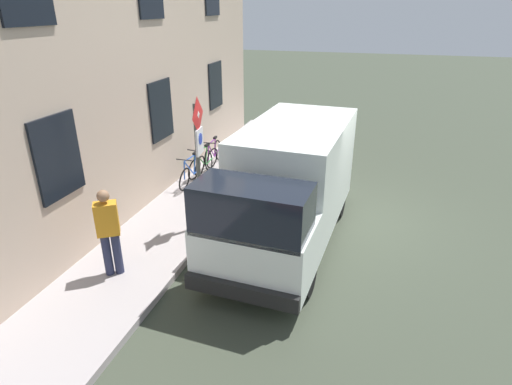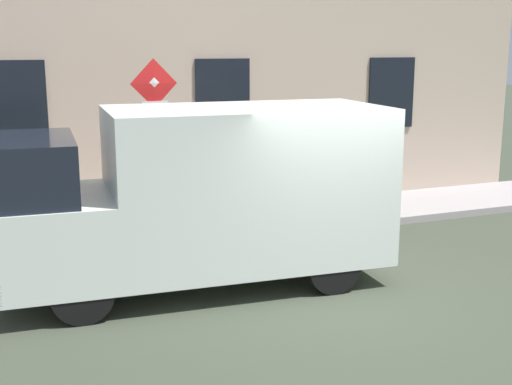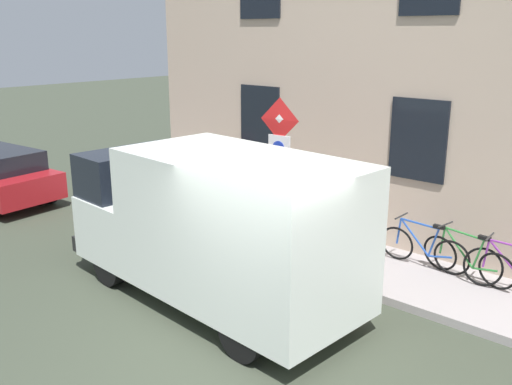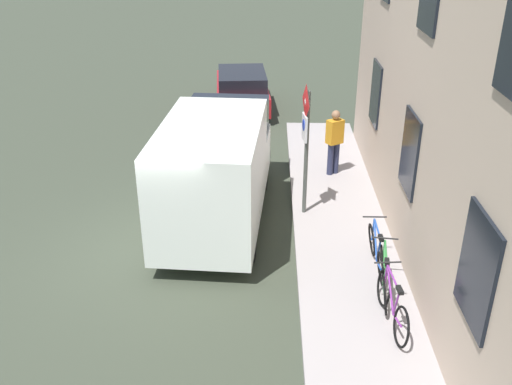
{
  "view_description": "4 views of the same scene",
  "coord_description": "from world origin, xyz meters",
  "px_view_note": "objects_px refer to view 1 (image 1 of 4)",
  "views": [
    {
      "loc": [
        -0.44,
        9.68,
        4.82
      ],
      "look_at": [
        1.93,
        1.59,
        1.07
      ],
      "focal_mm": 29.67,
      "sensor_mm": 36.0,
      "label": 1
    },
    {
      "loc": [
        -7.42,
        4.24,
        3.31
      ],
      "look_at": [
        2.11,
        0.44,
        1.06
      ],
      "focal_mm": 46.79,
      "sensor_mm": 36.0,
      "label": 2
    },
    {
      "loc": [
        -4.7,
        -4.54,
        4.25
      ],
      "look_at": [
        2.63,
        1.9,
        1.48
      ],
      "focal_mm": 39.91,
      "sensor_mm": 36.0,
      "label": 3
    },
    {
      "loc": [
        2.37,
        -9.8,
        6.3
      ],
      "look_at": [
        2.11,
        0.68,
        1.16
      ],
      "focal_mm": 40.11,
      "sensor_mm": 36.0,
      "label": 4
    }
  ],
  "objects_px": {
    "sign_post_stacked": "(199,146)",
    "bicycle_green": "(203,162)",
    "bicycle_purple": "(213,154)",
    "pedestrian": "(108,230)",
    "delivery_van": "(288,184)",
    "bicycle_blue": "(192,171)"
  },
  "relations": [
    {
      "from": "bicycle_green",
      "to": "pedestrian",
      "type": "xyz_separation_m",
      "value": [
        -0.39,
        5.27,
        0.56
      ]
    },
    {
      "from": "sign_post_stacked",
      "to": "bicycle_green",
      "type": "xyz_separation_m",
      "value": [
        1.29,
        -3.09,
        -1.56
      ]
    },
    {
      "from": "bicycle_blue",
      "to": "pedestrian",
      "type": "bearing_deg",
      "value": 4.93
    },
    {
      "from": "delivery_van",
      "to": "bicycle_blue",
      "type": "bearing_deg",
      "value": -119.16
    },
    {
      "from": "sign_post_stacked",
      "to": "bicycle_green",
      "type": "height_order",
      "value": "sign_post_stacked"
    },
    {
      "from": "bicycle_purple",
      "to": "pedestrian",
      "type": "xyz_separation_m",
      "value": [
        -0.39,
        6.08,
        0.56
      ]
    },
    {
      "from": "bicycle_green",
      "to": "pedestrian",
      "type": "relative_size",
      "value": 1.0
    },
    {
      "from": "bicycle_blue",
      "to": "sign_post_stacked",
      "type": "bearing_deg",
      "value": 29.22
    },
    {
      "from": "bicycle_purple",
      "to": "bicycle_green",
      "type": "relative_size",
      "value": 1.0
    },
    {
      "from": "sign_post_stacked",
      "to": "delivery_van",
      "type": "distance_m",
      "value": 2.07
    },
    {
      "from": "bicycle_purple",
      "to": "pedestrian",
      "type": "distance_m",
      "value": 6.11
    },
    {
      "from": "bicycle_green",
      "to": "bicycle_blue",
      "type": "bearing_deg",
      "value": 7.65
    },
    {
      "from": "delivery_van",
      "to": "bicycle_blue",
      "type": "xyz_separation_m",
      "value": [
        3.2,
        -2.06,
        -0.82
      ]
    },
    {
      "from": "bicycle_blue",
      "to": "bicycle_green",
      "type": "bearing_deg",
      "value": -179.98
    },
    {
      "from": "pedestrian",
      "to": "delivery_van",
      "type": "bearing_deg",
      "value": 98.18
    },
    {
      "from": "sign_post_stacked",
      "to": "bicycle_green",
      "type": "relative_size",
      "value": 1.67
    },
    {
      "from": "bicycle_green",
      "to": "delivery_van",
      "type": "bearing_deg",
      "value": 55.79
    },
    {
      "from": "delivery_van",
      "to": "pedestrian",
      "type": "xyz_separation_m",
      "value": [
        2.81,
        2.41,
        -0.26
      ]
    },
    {
      "from": "bicycle_green",
      "to": "bicycle_blue",
      "type": "distance_m",
      "value": 0.8
    },
    {
      "from": "sign_post_stacked",
      "to": "bicycle_green",
      "type": "bearing_deg",
      "value": -67.43
    },
    {
      "from": "bicycle_purple",
      "to": "bicycle_blue",
      "type": "relative_size",
      "value": 1.0
    },
    {
      "from": "sign_post_stacked",
      "to": "bicycle_blue",
      "type": "distance_m",
      "value": 3.06
    }
  ]
}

